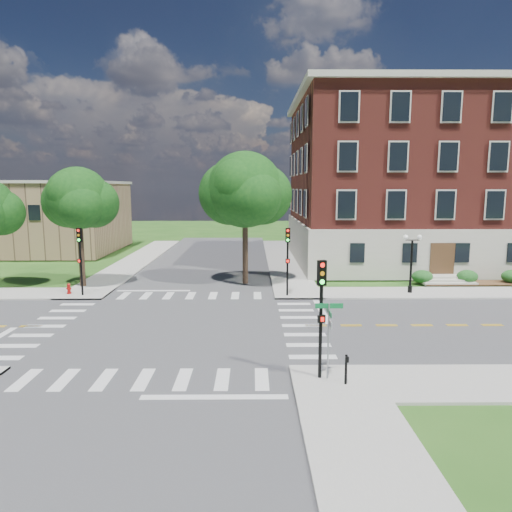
{
  "coord_description": "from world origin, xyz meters",
  "views": [
    {
      "loc": [
        4.41,
        -24.75,
        7.74
      ],
      "look_at": [
        4.68,
        5.18,
        3.2
      ],
      "focal_mm": 32.0,
      "sensor_mm": 36.0,
      "label": 1
    }
  ],
  "objects_px": {
    "traffic_signal_se": "(321,304)",
    "fire_hydrant": "(69,289)",
    "street_sign_pole": "(329,326)",
    "traffic_signal_ne": "(288,253)",
    "traffic_signal_nw": "(80,253)",
    "push_button_post": "(346,368)",
    "twin_lamp_west": "(411,260)"
  },
  "relations": [
    {
      "from": "traffic_signal_se",
      "to": "street_sign_pole",
      "type": "height_order",
      "value": "traffic_signal_se"
    },
    {
      "from": "traffic_signal_se",
      "to": "traffic_signal_ne",
      "type": "bearing_deg",
      "value": 90.93
    },
    {
      "from": "traffic_signal_se",
      "to": "street_sign_pole",
      "type": "distance_m",
      "value": 0.93
    },
    {
      "from": "traffic_signal_nw",
      "to": "push_button_post",
      "type": "bearing_deg",
      "value": -43.58
    },
    {
      "from": "traffic_signal_se",
      "to": "fire_hydrant",
      "type": "bearing_deg",
      "value": 137.19
    },
    {
      "from": "traffic_signal_ne",
      "to": "street_sign_pole",
      "type": "height_order",
      "value": "traffic_signal_ne"
    },
    {
      "from": "twin_lamp_west",
      "to": "street_sign_pole",
      "type": "height_order",
      "value": "twin_lamp_west"
    },
    {
      "from": "street_sign_pole",
      "to": "twin_lamp_west",
      "type": "bearing_deg",
      "value": 60.52
    },
    {
      "from": "traffic_signal_nw",
      "to": "twin_lamp_west",
      "type": "distance_m",
      "value": 23.62
    },
    {
      "from": "street_sign_pole",
      "to": "push_button_post",
      "type": "height_order",
      "value": "street_sign_pole"
    },
    {
      "from": "traffic_signal_ne",
      "to": "traffic_signal_nw",
      "type": "xyz_separation_m",
      "value": [
        -14.57,
        0.18,
        0.0
      ]
    },
    {
      "from": "traffic_signal_ne",
      "to": "street_sign_pole",
      "type": "relative_size",
      "value": 1.55
    },
    {
      "from": "traffic_signal_se",
      "to": "fire_hydrant",
      "type": "relative_size",
      "value": 6.4
    },
    {
      "from": "traffic_signal_ne",
      "to": "twin_lamp_west",
      "type": "relative_size",
      "value": 1.13
    },
    {
      "from": "traffic_signal_se",
      "to": "push_button_post",
      "type": "bearing_deg",
      "value": -35.12
    },
    {
      "from": "push_button_post",
      "to": "fire_hydrant",
      "type": "xyz_separation_m",
      "value": [
        -16.86,
        15.42,
        -0.33
      ]
    },
    {
      "from": "fire_hydrant",
      "to": "push_button_post",
      "type": "bearing_deg",
      "value": -42.43
    },
    {
      "from": "twin_lamp_west",
      "to": "street_sign_pole",
      "type": "xyz_separation_m",
      "value": [
        -8.49,
        -15.01,
        -0.21
      ]
    },
    {
      "from": "traffic_signal_se",
      "to": "fire_hydrant",
      "type": "distance_m",
      "value": 21.9
    },
    {
      "from": "traffic_signal_nw",
      "to": "twin_lamp_west",
      "type": "bearing_deg",
      "value": 1.51
    },
    {
      "from": "traffic_signal_se",
      "to": "twin_lamp_west",
      "type": "relative_size",
      "value": 1.13
    },
    {
      "from": "street_sign_pole",
      "to": "push_button_post",
      "type": "distance_m",
      "value": 1.73
    },
    {
      "from": "street_sign_pole",
      "to": "fire_hydrant",
      "type": "height_order",
      "value": "street_sign_pole"
    },
    {
      "from": "twin_lamp_west",
      "to": "push_button_post",
      "type": "distance_m",
      "value": 17.55
    },
    {
      "from": "push_button_post",
      "to": "fire_hydrant",
      "type": "distance_m",
      "value": 22.85
    },
    {
      "from": "twin_lamp_west",
      "to": "fire_hydrant",
      "type": "xyz_separation_m",
      "value": [
        -24.74,
        -0.17,
        -2.06
      ]
    },
    {
      "from": "traffic_signal_se",
      "to": "push_button_post",
      "type": "height_order",
      "value": "traffic_signal_se"
    },
    {
      "from": "traffic_signal_ne",
      "to": "push_button_post",
      "type": "distance_m",
      "value": 15.02
    },
    {
      "from": "traffic_signal_se",
      "to": "traffic_signal_ne",
      "type": "distance_m",
      "value": 14.14
    },
    {
      "from": "traffic_signal_ne",
      "to": "street_sign_pole",
      "type": "xyz_separation_m",
      "value": [
        0.54,
        -14.21,
        -0.88
      ]
    },
    {
      "from": "twin_lamp_west",
      "to": "fire_hydrant",
      "type": "relative_size",
      "value": 5.64
    },
    {
      "from": "traffic_signal_ne",
      "to": "traffic_signal_se",
      "type": "bearing_deg",
      "value": -89.07
    }
  ]
}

